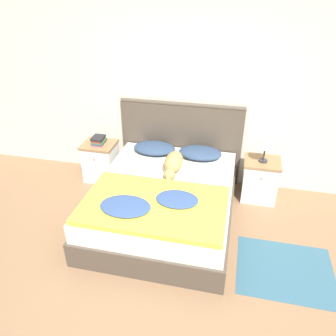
{
  "coord_description": "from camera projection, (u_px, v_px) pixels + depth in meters",
  "views": [
    {
      "loc": [
        0.65,
        -2.03,
        2.6
      ],
      "look_at": [
        -0.1,
        1.25,
        0.62
      ],
      "focal_mm": 35.0,
      "sensor_mm": 36.0,
      "label": 1
    }
  ],
  "objects": [
    {
      "name": "table_lamp",
      "position": [
        266.0,
        142.0,
        4.02
      ],
      "size": [
        0.22,
        0.22,
        0.35
      ],
      "color": "#2D2D33",
      "rests_on": "nightstand_right"
    },
    {
      "name": "bed",
      "position": [
        164.0,
        202.0,
        3.93
      ],
      "size": [
        1.61,
        1.96,
        0.52
      ],
      "color": "#4C4238",
      "rests_on": "ground_plane"
    },
    {
      "name": "pillow_left",
      "position": [
        154.0,
        148.0,
        4.44
      ],
      "size": [
        0.57,
        0.38,
        0.13
      ],
      "color": "navy",
      "rests_on": "bed"
    },
    {
      "name": "rug",
      "position": [
        285.0,
        270.0,
        3.35
      ],
      "size": [
        0.97,
        0.82,
        0.0
      ],
      "color": "#335B70",
      "rests_on": "ground_plane"
    },
    {
      "name": "wall_back",
      "position": [
        190.0,
        93.0,
        4.3
      ],
      "size": [
        9.0,
        0.06,
        2.55
      ],
      "color": "beige",
      "rests_on": "ground_plane"
    },
    {
      "name": "pillow_right",
      "position": [
        200.0,
        153.0,
        4.32
      ],
      "size": [
        0.57,
        0.38,
        0.13
      ],
      "color": "navy",
      "rests_on": "bed"
    },
    {
      "name": "dog",
      "position": [
        173.0,
        163.0,
        4.0
      ],
      "size": [
        0.22,
        0.61,
        0.22
      ],
      "color": "tan",
      "rests_on": "bed"
    },
    {
      "name": "quilt",
      "position": [
        153.0,
        205.0,
        3.39
      ],
      "size": [
        1.5,
        0.95,
        0.1
      ],
      "color": "yellow",
      "rests_on": "bed"
    },
    {
      "name": "nightstand_right",
      "position": [
        260.0,
        179.0,
        4.31
      ],
      "size": [
        0.46,
        0.41,
        0.56
      ],
      "color": "white",
      "rests_on": "ground_plane"
    },
    {
      "name": "headboard",
      "position": [
        181.0,
        141.0,
        4.59
      ],
      "size": [
        1.69,
        0.06,
        1.16
      ],
      "color": "#4C4238",
      "rests_on": "ground_plane"
    },
    {
      "name": "book_stack",
      "position": [
        99.0,
        140.0,
        4.58
      ],
      "size": [
        0.18,
        0.23,
        0.1
      ],
      "color": "#703D7F",
      "rests_on": "nightstand_left"
    },
    {
      "name": "nightstand_left",
      "position": [
        101.0,
        161.0,
        4.74
      ],
      "size": [
        0.46,
        0.41,
        0.56
      ],
      "color": "white",
      "rests_on": "ground_plane"
    },
    {
      "name": "ground_plane",
      "position": [
        149.0,
        288.0,
        3.15
      ],
      "size": [
        16.0,
        16.0,
        0.0
      ],
      "primitive_type": "plane",
      "color": "#896647"
    }
  ]
}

